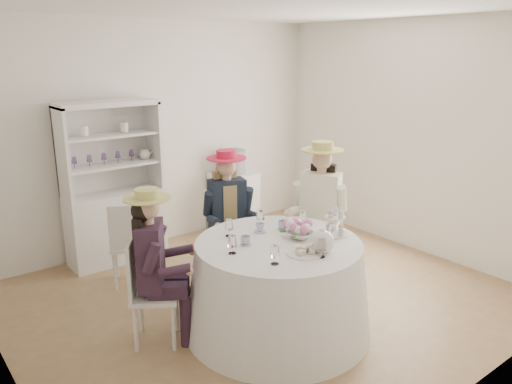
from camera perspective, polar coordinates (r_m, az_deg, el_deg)
ground at (r=5.02m, az=0.72°, el=-11.85°), size 4.50×4.50×0.00m
ceiling at (r=4.46m, az=0.85°, el=20.55°), size 4.50×4.50×0.00m
wall_back at (r=6.21m, az=-10.96°, el=6.44°), size 4.50×0.00×4.50m
wall_front at (r=3.30m, az=23.15°, el=-2.83°), size 4.50×0.00×4.50m
wall_right at (r=6.19m, az=17.30°, el=5.99°), size 0.00×4.50×4.50m
tea_table at (r=4.33m, az=2.53°, el=-10.71°), size 1.59×1.59×0.80m
hutch at (r=5.86m, az=-15.87°, el=-1.50°), size 1.10×0.46×1.82m
side_table at (r=6.68m, az=-2.55°, el=-1.07°), size 0.56×0.56×0.78m
hatbox at (r=6.55m, az=-2.61°, el=3.51°), size 0.40×0.40×0.31m
guest_left at (r=4.09m, az=-11.61°, el=-7.43°), size 0.56×0.53×1.32m
guest_mid at (r=5.03m, az=-3.24°, el=-2.03°), size 0.53×0.57×1.40m
guest_right at (r=5.06m, az=7.30°, el=-1.52°), size 0.63×0.58×1.48m
spare_chair at (r=5.22m, az=-14.40°, el=-5.51°), size 0.49×0.49×0.89m
teacup_a at (r=4.10m, az=-1.19°, el=-5.63°), size 0.10×0.10×0.07m
teacup_b at (r=4.37m, az=0.46°, el=-4.16°), size 0.09×0.09×0.07m
teacup_c at (r=4.44m, az=3.11°, el=-3.86°), size 0.10×0.10×0.07m
flower_bowl at (r=4.25m, az=5.07°, el=-4.97°), size 0.27×0.27×0.05m
flower_arrangement at (r=4.26m, az=4.69°, el=-3.92°), size 0.20×0.20×0.08m
table_teapot at (r=3.97m, az=7.54°, el=-5.64°), size 0.27×0.19×0.21m
sandwich_plate at (r=3.95m, az=5.56°, el=-6.81°), size 0.29×0.29×0.06m
cupcake_stand at (r=4.36m, az=9.01°, el=-3.81°), size 0.24×0.24×0.22m
stemware_set at (r=4.14m, az=2.62°, el=-4.78°), size 0.94×0.94×0.15m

